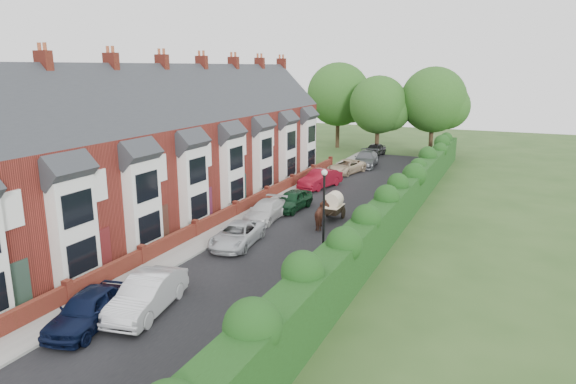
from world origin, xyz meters
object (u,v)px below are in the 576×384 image
object	(u,v)px
car_white	(265,211)
car_green	(292,200)
car_grey	(366,159)
horse	(322,216)
car_black	(374,150)
horse_cart	(333,204)
car_silver_a	(147,294)
car_red	(320,179)
car_silver_b	(237,235)
car_navy	(88,309)
lamppost	(324,205)
car_beige	(346,167)

from	to	relation	value
car_white	car_green	distance (m)	3.20
car_grey	horse	xyz separation A→B (m)	(3.22, -21.99, 0.08)
car_black	horse_cart	world-z (taller)	horse_cart
car_white	car_silver_a	bearing A→B (deg)	-88.12
car_red	car_silver_b	bearing A→B (deg)	-73.68
car_navy	car_silver_a	xyz separation A→B (m)	(1.34, 2.00, 0.04)
car_green	horse_cart	xyz separation A→B (m)	(3.56, -1.10, 0.38)
lamppost	car_black	distance (m)	35.26
car_green	car_grey	xyz separation A→B (m)	(0.33, 18.68, 0.06)
car_beige	car_navy	bearing A→B (deg)	-77.06
car_silver_b	car_black	distance (m)	33.88
lamppost	car_beige	xyz separation A→B (m)	(-6.23, 23.40, -2.62)
car_white	car_green	bearing A→B (deg)	75.03
car_silver_b	lamppost	bearing A→B (deg)	-14.62
car_silver_b	car_red	world-z (taller)	car_red
car_white	car_navy	bearing A→B (deg)	-93.55
car_beige	car_grey	world-z (taller)	car_grey
lamppost	car_red	distance (m)	18.00
lamppost	horse	world-z (taller)	lamppost
horse	car_red	bearing A→B (deg)	-87.26
car_silver_a	horse	xyz separation A→B (m)	(2.78, 14.01, 0.07)
car_black	horse_cart	size ratio (longest dim) A/B	1.58
car_silver_a	car_grey	world-z (taller)	car_silver_a
car_silver_b	car_navy	bearing A→B (deg)	-100.91
car_silver_a	car_red	bearing A→B (deg)	82.92
lamppost	car_silver_b	size ratio (longest dim) A/B	1.10
car_grey	horse_cart	xyz separation A→B (m)	(3.22, -19.78, 0.32)
car_black	car_white	bearing A→B (deg)	-84.46
car_red	car_black	world-z (taller)	car_red
car_black	horse_cart	xyz separation A→B (m)	(4.08, -26.58, 0.39)
car_grey	horse	distance (m)	22.22
car_grey	car_navy	bearing A→B (deg)	-97.22
car_navy	car_black	xyz separation A→B (m)	(0.04, 44.80, -0.03)
car_silver_a	car_silver_b	size ratio (longest dim) A/B	1.03
car_beige	car_black	bearing A→B (deg)	103.48
car_beige	horse	bearing A→B (deg)	-64.03
car_red	car_green	bearing A→B (deg)	-71.63
car_silver_a	car_silver_b	distance (m)	8.95
lamppost	horse	xyz separation A→B (m)	(-2.22, 5.81, -2.43)
car_silver_b	car_black	world-z (taller)	car_black
car_navy	car_grey	size ratio (longest dim) A/B	0.81
lamppost	car_white	xyz separation A→B (m)	(-6.40, 5.98, -2.63)
car_silver_a	car_red	distance (m)	24.88
car_black	car_red	bearing A→B (deg)	-84.58
car_silver_b	horse_cart	xyz separation A→B (m)	(3.43, 7.30, 0.46)
horse	car_grey	bearing A→B (deg)	-100.03
car_black	horse	bearing A→B (deg)	-76.20
lamppost	horse_cart	bearing A→B (deg)	105.48
car_navy	car_beige	world-z (taller)	car_navy
car_red	car_grey	xyz separation A→B (m)	(0.95, 11.16, 0.00)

